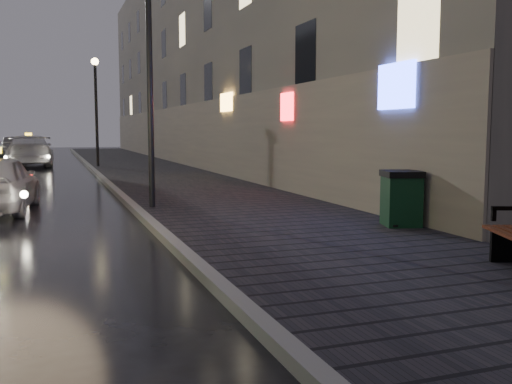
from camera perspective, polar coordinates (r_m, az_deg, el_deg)
ground at (r=7.50m, az=-16.71°, el=-9.02°), size 120.00×120.00×0.00m
sidewalk at (r=28.62m, az=-11.27°, el=2.38°), size 4.60×58.00×0.15m
curb at (r=28.36m, az=-16.07°, el=2.22°), size 0.20×58.00×0.15m
building_near at (r=33.40m, az=-6.97°, el=14.04°), size 1.80×50.00×13.00m
lamp_near at (r=13.51m, az=-10.61°, el=12.71°), size 0.36×0.36×5.28m
lamp_far at (r=29.36m, az=-15.71°, el=9.03°), size 0.36×0.36×5.28m
trash_bin at (r=10.99m, az=14.32°, el=-0.57°), size 0.84×0.84×1.03m
taxi_mid at (r=32.90m, az=-21.74°, el=3.85°), size 2.55×5.77×1.65m
car_far at (r=45.51m, az=-23.14°, el=4.28°), size 2.17×4.72×1.57m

